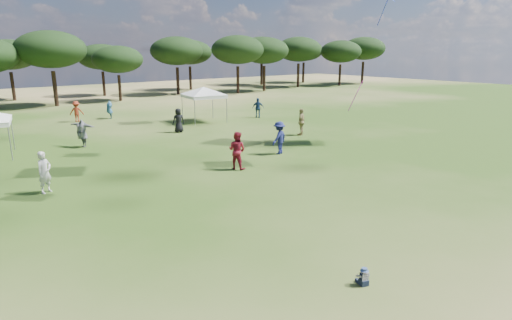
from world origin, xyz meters
The scene contains 4 objects.
tree_line centered at (2.39, 47.41, 5.42)m, with size 108.78×17.63×7.77m.
tent_right centered at (9.87, 26.10, 2.67)m, with size 5.78×5.78×3.10m.
toddler centered at (-0.35, 2.45, 0.21)m, with size 0.34×0.37×0.46m.
festival_crowd centered at (-1.36, 22.51, 0.88)m, with size 30.19×20.97×1.92m.
Camera 1 is at (-8.40, -3.31, 5.67)m, focal length 30.00 mm.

